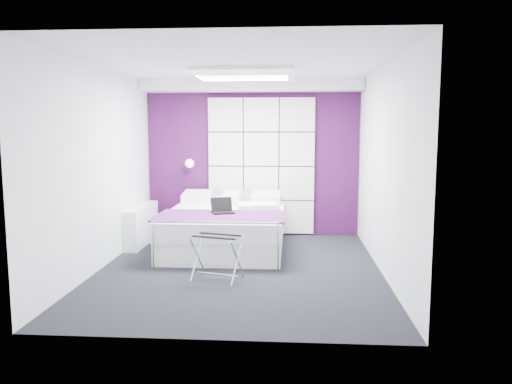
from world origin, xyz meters
TOP-DOWN VIEW (x-y plane):
  - floor at (0.00, 0.00)m, footprint 4.40×4.40m
  - ceiling at (0.00, 0.00)m, footprint 4.40×4.40m
  - wall_back at (0.00, 2.20)m, footprint 3.60×0.00m
  - wall_left at (-1.80, 0.00)m, footprint 0.00×4.40m
  - wall_right at (1.80, 0.00)m, footprint 0.00×4.40m
  - accent_wall at (0.00, 2.19)m, footprint 3.58×0.02m
  - soffit at (0.00, 1.95)m, footprint 3.58×0.50m
  - headboard at (0.15, 2.14)m, footprint 1.80×0.08m
  - skylight at (0.00, 0.60)m, footprint 1.36×0.86m
  - wall_lamp at (-1.05, 2.06)m, footprint 0.15×0.15m
  - radiator at (-1.69, 1.30)m, footprint 0.22×1.20m
  - bed at (-0.32, 1.07)m, footprint 1.79×2.16m
  - nightstand at (-0.95, 2.02)m, footprint 0.41×0.32m
  - luggage_rack at (-0.23, -0.45)m, footprint 0.54×0.40m
  - laptop at (-0.31, 0.71)m, footprint 0.30×0.22m

SIDE VIEW (x-z plane):
  - floor at x=0.00m, z-range 0.00..0.00m
  - luggage_rack at x=-0.23m, z-range 0.00..0.53m
  - radiator at x=-1.69m, z-range 0.00..0.60m
  - bed at x=-0.32m, z-range -0.06..0.70m
  - nightstand at x=-0.95m, z-range 0.48..0.53m
  - laptop at x=-0.31m, z-range 0.55..0.77m
  - headboard at x=0.15m, z-range 0.02..2.32m
  - wall_lamp at x=-1.05m, z-range 1.15..1.29m
  - wall_left at x=-1.80m, z-range -0.90..3.50m
  - wall_right at x=1.80m, z-range -0.90..3.50m
  - accent_wall at x=0.00m, z-range 0.01..2.59m
  - wall_back at x=0.00m, z-range -0.50..3.10m
  - soffit at x=0.00m, z-range 2.40..2.60m
  - skylight at x=0.00m, z-range 2.49..2.61m
  - ceiling at x=0.00m, z-range 2.60..2.60m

